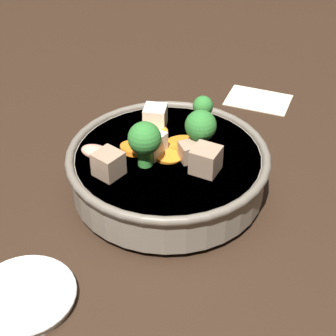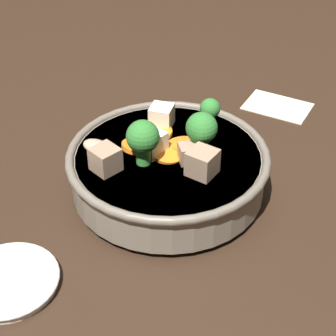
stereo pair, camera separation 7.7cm
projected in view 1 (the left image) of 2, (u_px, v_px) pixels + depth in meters
The scene contains 4 objects.
ground_plane at pixel (168, 192), 0.79m from camera, with size 3.00×3.00×0.00m, color black.
stirfry_bowl at pixel (168, 166), 0.77m from camera, with size 0.28×0.28×0.13m.
side_saucer at pixel (24, 296), 0.63m from camera, with size 0.12×0.12×0.01m.
napkin at pixel (258, 100), 1.00m from camera, with size 0.13×0.10×0.00m.
Camera 1 is at (-0.36, 0.50, 0.50)m, focal length 60.00 mm.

